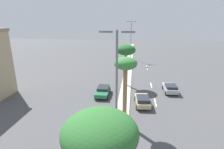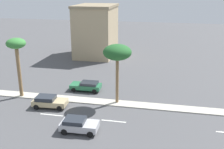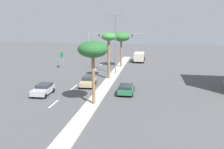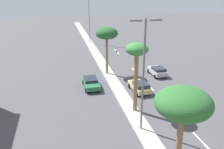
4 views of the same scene
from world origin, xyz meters
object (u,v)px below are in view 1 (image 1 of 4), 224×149
palm_tree_mid (100,135)px  sedan_tan_far (143,100)px  palm_tree_right (126,51)px  sedan_green_left (103,91)px  palm_tree_center (125,69)px  street_lamp_far (117,83)px  street_lamp_right (131,38)px  sedan_silver_outboard (170,88)px

palm_tree_mid → sedan_tan_far: (2.91, 16.32, -5.72)m
palm_tree_right → sedan_tan_far: size_ratio=1.77×
sedan_green_left → palm_tree_center: bearing=-63.6°
palm_tree_right → street_lamp_far: street_lamp_far is taller
palm_tree_center → palm_tree_right: bearing=92.6°
palm_tree_right → street_lamp_right: 23.00m
street_lamp_right → sedan_tan_far: street_lamp_right is taller
street_lamp_far → street_lamp_right: size_ratio=0.95×
sedan_green_left → sedan_tan_far: bearing=-24.8°
street_lamp_right → sedan_silver_outboard: size_ratio=2.92×
sedan_silver_outboard → sedan_green_left: size_ratio=0.90×
sedan_silver_outboard → palm_tree_center: bearing=-124.3°
palm_tree_mid → sedan_green_left: bearing=99.8°
palm_tree_right → sedan_tan_far: bearing=-69.9°
palm_tree_mid → palm_tree_right: 24.25m
sedan_green_left → sedan_silver_outboard: bearing=12.9°
palm_tree_right → street_lamp_far: size_ratio=0.69×
palm_tree_mid → sedan_silver_outboard: (7.72, 21.73, -5.71)m
palm_tree_right → sedan_silver_outboard: size_ratio=1.92×
street_lamp_right → palm_tree_center: bearing=-89.6°
palm_tree_mid → palm_tree_center: 11.31m
palm_tree_right → sedan_tan_far: palm_tree_right is taller
palm_tree_center → palm_tree_right: 12.97m
sedan_tan_far → street_lamp_right: bearing=94.7°
street_lamp_far → street_lamp_right: 39.74m
palm_tree_mid → palm_tree_right: palm_tree_mid is taller
street_lamp_far → sedan_silver_outboard: 17.11m
street_lamp_right → palm_tree_mid: bearing=-90.5°
sedan_silver_outboard → sedan_green_left: 11.32m
palm_tree_right → street_lamp_far: 16.74m
palm_tree_mid → palm_tree_center: (0.62, 11.29, 0.23)m
sedan_tan_far → sedan_silver_outboard: 7.23m
sedan_tan_far → sedan_green_left: bearing=155.2°
palm_tree_mid → street_lamp_far: (0.04, 7.51, -0.09)m
street_lamp_far → sedan_green_left: (-3.36, 11.69, -5.67)m
palm_tree_mid → street_lamp_far: size_ratio=0.69×
palm_tree_center → sedan_silver_outboard: (7.11, 10.43, -5.95)m
palm_tree_center → palm_tree_mid: bearing=-93.1°
palm_tree_mid → street_lamp_far: 7.51m
palm_tree_right → palm_tree_mid: bearing=-90.0°
sedan_green_left → palm_tree_right: bearing=56.6°
street_lamp_far → sedan_tan_far: size_ratio=2.55×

